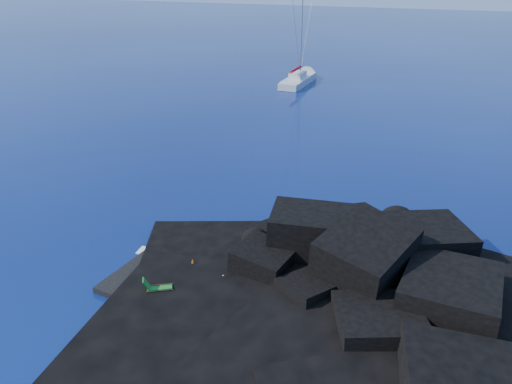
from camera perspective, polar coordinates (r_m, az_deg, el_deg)
ground at (r=30.44m, az=-15.66°, el=-8.96°), size 400.00×400.00×0.00m
headland at (r=28.17m, az=10.59°, el=-11.40°), size 24.00×24.00×3.60m
beach at (r=28.61m, az=-7.66°, el=-10.54°), size 9.08×6.86×0.70m
surf_foam at (r=31.75m, az=-2.96°, el=-6.45°), size 10.00×8.00×0.06m
sailboat at (r=76.69m, az=4.89°, el=12.23°), size 3.05×14.00×14.66m
deck_chair at (r=27.40m, az=-10.97°, el=-10.37°), size 1.62×1.34×1.03m
towel at (r=28.34m, az=-4.72°, el=-9.83°), size 2.17×1.38×0.05m
sunbather at (r=28.26m, az=-4.73°, el=-9.58°), size 1.94×0.88×0.25m
marker_cone at (r=29.37m, az=-7.23°, el=-8.04°), size 0.43×0.43×0.53m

